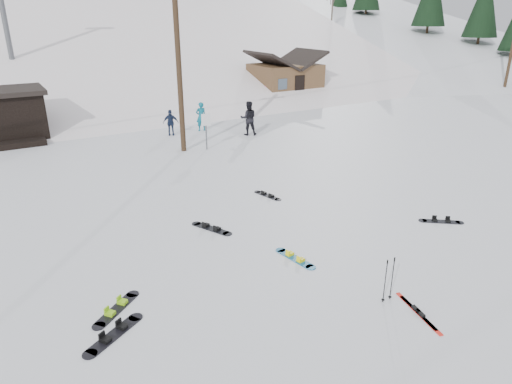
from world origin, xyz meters
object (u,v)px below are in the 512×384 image
cabin (285,80)px  utility_pole (178,55)px  hero_skis (418,312)px  hero_snowboard (295,258)px

cabin → utility_pole: bearing=-142.4°
utility_pole → cabin: utility_pole is taller
cabin → hero_skis: size_ratio=3.24×
hero_snowboard → hero_skis: size_ratio=0.91×
utility_pole → cabin: (13.00, 10.00, -3.20)m
hero_skis → hero_snowboard: bearing=119.8°
utility_pole → cabin: 16.71m
utility_pole → hero_skis: utility_pole is taller
hero_snowboard → hero_skis: hero_snowboard is taller
utility_pole → hero_skis: size_ratio=5.42×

